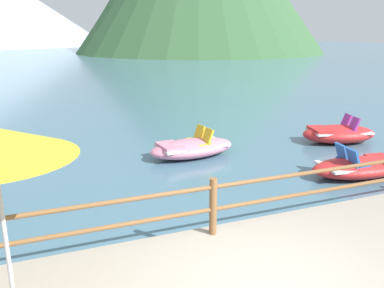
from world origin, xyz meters
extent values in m
plane|color=#477084|center=(0.00, 40.00, 0.00)|extent=(200.00, 200.00, 0.00)
cylinder|color=brown|center=(0.00, 1.55, 0.88)|extent=(0.12, 0.12, 0.95)
cylinder|color=brown|center=(0.00, 1.55, 1.21)|extent=(23.80, 0.07, 0.07)
cylinder|color=brown|center=(0.00, 1.55, 0.83)|extent=(23.80, 0.07, 0.07)
cylinder|color=#B2B2B7|center=(-2.90, 0.58, 1.40)|extent=(0.05, 0.05, 2.00)
ellipsoid|color=red|center=(4.97, 3.62, 0.24)|extent=(2.66, 1.48, 0.48)
cube|color=silver|center=(4.97, 3.62, 0.32)|extent=(2.08, 1.20, 0.06)
cube|color=blue|center=(4.76, 3.41, 0.39)|extent=(0.45, 0.45, 0.08)
cube|color=blue|center=(4.58, 3.43, 0.61)|extent=(0.25, 0.42, 0.43)
cube|color=blue|center=(4.81, 3.87, 0.39)|extent=(0.45, 0.45, 0.08)
cube|color=blue|center=(4.63, 3.89, 0.61)|extent=(0.25, 0.42, 0.43)
cube|color=red|center=(5.66, 3.53, 0.38)|extent=(0.65, 0.88, 0.12)
ellipsoid|color=pink|center=(1.66, 6.71, 0.26)|extent=(2.72, 1.52, 0.52)
cube|color=silver|center=(1.66, 6.71, 0.35)|extent=(2.13, 1.23, 0.06)
cube|color=yellow|center=(1.83, 6.97, 0.42)|extent=(0.44, 0.44, 0.08)
cube|color=yellow|center=(2.01, 6.99, 0.64)|extent=(0.25, 0.42, 0.43)
cube|color=yellow|center=(1.88, 6.48, 0.42)|extent=(0.44, 0.44, 0.08)
cube|color=yellow|center=(2.06, 6.50, 0.64)|extent=(0.25, 0.42, 0.43)
cube|color=pink|center=(0.95, 6.63, 0.41)|extent=(0.66, 0.93, 0.12)
ellipsoid|color=red|center=(6.74, 6.41, 0.29)|extent=(2.68, 1.84, 0.57)
cube|color=silver|center=(6.74, 6.41, 0.39)|extent=(2.10, 1.49, 0.06)
cube|color=purple|center=(6.98, 6.62, 0.46)|extent=(0.48, 0.48, 0.08)
cube|color=purple|center=(7.16, 6.57, 0.68)|extent=(0.30, 0.44, 0.43)
cube|color=purple|center=(6.86, 6.11, 0.46)|extent=(0.48, 0.48, 0.08)
cube|color=purple|center=(7.03, 6.07, 0.68)|extent=(0.30, 0.44, 0.43)
cube|color=red|center=(6.09, 6.57, 0.45)|extent=(0.74, 1.01, 0.12)
cone|color=#386038|center=(16.74, 69.53, 8.66)|extent=(23.30, 23.30, 17.32)
camera|label=1|loc=(-2.44, -3.78, 3.56)|focal=37.50mm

